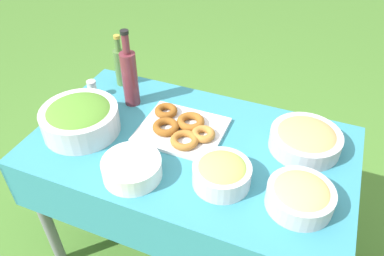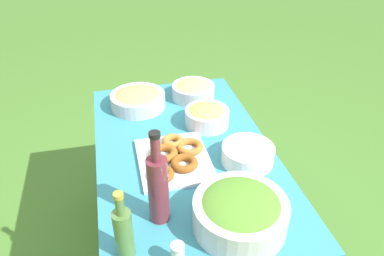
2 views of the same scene
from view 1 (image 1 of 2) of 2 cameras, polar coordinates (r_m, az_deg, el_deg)
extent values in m
plane|color=#477A2D|center=(2.04, -0.12, -17.79)|extent=(14.00, 14.00, 0.00)
cube|color=teal|center=(1.49, -0.16, -2.85)|extent=(1.27, 0.74, 0.02)
cube|color=teal|center=(1.83, 4.18, 1.46)|extent=(1.27, 0.01, 0.22)
cube|color=teal|center=(1.37, -6.20, -16.25)|extent=(1.27, 0.01, 0.22)
cube|color=teal|center=(1.53, 22.71, -12.03)|extent=(0.01, 0.74, 0.22)
cube|color=teal|center=(1.85, -18.54, -0.52)|extent=(0.01, 0.74, 0.22)
cylinder|color=slate|center=(1.91, 20.02, -9.29)|extent=(0.05, 0.05, 0.70)
cylinder|color=slate|center=(2.15, -11.26, -0.85)|extent=(0.05, 0.05, 0.70)
cylinder|color=slate|center=(1.83, -21.45, -12.53)|extent=(0.05, 0.05, 0.70)
cylinder|color=silver|center=(1.58, -16.62, 1.14)|extent=(0.31, 0.31, 0.10)
ellipsoid|color=#51892D|center=(1.56, -16.87, 2.25)|extent=(0.27, 0.27, 0.07)
cylinder|color=#B2B7BC|center=(1.30, 16.10, -10.14)|extent=(0.22, 0.22, 0.07)
ellipsoid|color=tan|center=(1.28, 16.29, -9.45)|extent=(0.20, 0.20, 0.07)
cube|color=silver|center=(1.54, -1.55, -0.31)|extent=(0.34, 0.29, 0.02)
torus|color=brown|center=(1.52, -4.00, 0.18)|extent=(0.15, 0.15, 0.03)
torus|color=#A36628|center=(1.46, -1.15, -1.86)|extent=(0.16, 0.16, 0.03)
torus|color=#93561E|center=(1.54, -0.21, 0.96)|extent=(0.12, 0.12, 0.03)
torus|color=#B27533|center=(1.48, 1.72, -0.92)|extent=(0.12, 0.12, 0.03)
torus|color=brown|center=(1.61, -3.98, 2.63)|extent=(0.14, 0.14, 0.03)
cylinder|color=white|center=(1.38, -9.00, -6.95)|extent=(0.21, 0.21, 0.01)
cylinder|color=white|center=(1.37, -9.05, -6.61)|extent=(0.21, 0.21, 0.01)
cylinder|color=white|center=(1.36, -9.10, -6.25)|extent=(0.21, 0.21, 0.01)
cylinder|color=white|center=(1.35, -9.16, -5.90)|extent=(0.21, 0.21, 0.01)
cylinder|color=white|center=(1.34, -9.21, -5.54)|extent=(0.21, 0.21, 0.01)
cylinder|color=white|center=(1.33, -9.26, -5.17)|extent=(0.21, 0.21, 0.01)
cylinder|color=#4C7238|center=(1.82, -10.80, 9.04)|extent=(0.06, 0.06, 0.18)
cylinder|color=#4C7238|center=(1.77, -11.27, 12.35)|extent=(0.03, 0.03, 0.06)
cylinder|color=#A58C33|center=(1.75, -11.43, 13.46)|extent=(0.03, 0.03, 0.01)
cylinder|color=maroon|center=(1.66, -9.42, 7.35)|extent=(0.07, 0.07, 0.25)
cylinder|color=maroon|center=(1.58, -10.07, 12.51)|extent=(0.03, 0.03, 0.09)
cylinder|color=black|center=(1.55, -10.29, 14.19)|extent=(0.04, 0.04, 0.02)
cylinder|color=#B2B7BC|center=(1.51, 16.84, -1.84)|extent=(0.27, 0.27, 0.07)
ellipsoid|color=tan|center=(1.49, 17.01, -1.18)|extent=(0.24, 0.24, 0.07)
cylinder|color=silver|center=(1.32, 4.54, -7.10)|extent=(0.21, 0.21, 0.08)
ellipsoid|color=#ADCC59|center=(1.30, 4.59, -6.33)|extent=(0.18, 0.18, 0.07)
cylinder|color=white|center=(1.79, -14.92, 5.64)|extent=(0.04, 0.04, 0.07)
cylinder|color=silver|center=(1.77, -15.14, 6.72)|extent=(0.04, 0.04, 0.01)
camera|label=2|loc=(2.10, -36.80, 32.51)|focal=35.00mm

